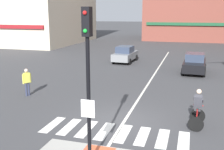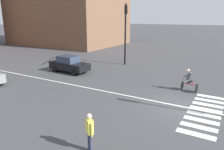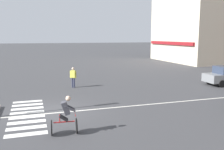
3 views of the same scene
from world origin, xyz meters
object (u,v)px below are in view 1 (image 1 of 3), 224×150
at_px(car_black_eastbound_far, 195,63).
at_px(car_grey_westbound_distant, 125,54).
at_px(pedestrian_at_curb_left, 27,80).
at_px(signal_pole, 88,74).
at_px(cyclist, 198,108).

bearing_deg(car_black_eastbound_far, car_grey_westbound_distant, 153.82).
xyz_separation_m(car_black_eastbound_far, pedestrian_at_curb_left, (-9.71, -9.58, 0.17)).
height_order(signal_pole, car_grey_westbound_distant, signal_pole).
relative_size(car_black_eastbound_far, cyclist, 2.49).
height_order(car_grey_westbound_distant, car_black_eastbound_far, same).
relative_size(car_grey_westbound_distant, cyclist, 2.49).
xyz_separation_m(car_grey_westbound_distant, car_black_eastbound_far, (6.77, -3.33, 0.00)).
bearing_deg(cyclist, signal_pole, -127.09).
bearing_deg(pedestrian_at_curb_left, car_grey_westbound_distant, 77.21).
bearing_deg(signal_pole, cyclist, 52.91).
height_order(signal_pole, pedestrian_at_curb_left, signal_pole).
bearing_deg(car_grey_westbound_distant, signal_pole, -79.63).
distance_m(car_black_eastbound_far, pedestrian_at_curb_left, 13.64).
distance_m(car_grey_westbound_distant, cyclist, 16.32).
distance_m(signal_pole, pedestrian_at_curb_left, 9.28).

